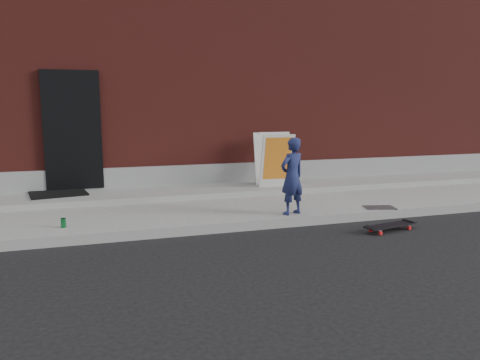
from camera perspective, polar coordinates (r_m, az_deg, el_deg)
name	(u,v)px	position (r m, az deg, el deg)	size (l,w,h in m)	color
ground	(252,231)	(7.12, 1.52, -6.19)	(80.00, 80.00, 0.00)	black
sidewalk	(226,206)	(8.49, -1.77, -3.13)	(20.00, 3.00, 0.15)	gray
apron	(213,190)	(9.32, -3.27, -1.24)	(20.00, 1.20, 0.10)	gray
building	(173,83)	(13.68, -8.19, 11.68)	(20.00, 8.10, 5.00)	#5D1E19
child	(292,176)	(7.44, 6.37, 0.46)	(0.45, 0.29, 1.23)	#1C224F
skateboard	(390,226)	(7.43, 17.87, -5.33)	(0.90, 0.39, 0.10)	red
pizza_sign	(274,159)	(9.47, 4.14, 2.56)	(0.70, 0.82, 1.09)	silver
soda_can	(63,223)	(7.16, -20.73, -4.91)	(0.07, 0.07, 0.13)	#167132
doormat	(58,193)	(9.26, -21.28, -1.53)	(0.97, 0.79, 0.03)	black
utility_plate	(380,208)	(8.29, 16.67, -3.23)	(0.50, 0.32, 0.01)	#4F4E53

